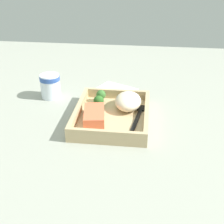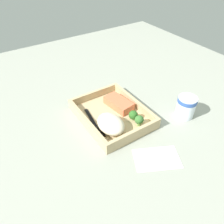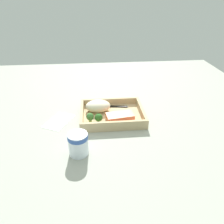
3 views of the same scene
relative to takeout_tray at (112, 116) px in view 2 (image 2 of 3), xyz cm
name	(u,v)px [view 2 (image 2 of 3)]	position (x,y,z in cm)	size (l,w,h in cm)	color
ground_plane	(112,120)	(0.00, 0.00, -1.60)	(160.00, 160.00, 2.00)	#95998C
takeout_tray	(112,116)	(0.00, 0.00, 0.00)	(27.28, 21.66, 1.20)	tan
tray_rim	(112,112)	(0.00, 0.00, 2.09)	(27.28, 21.66, 2.97)	tan
salmon_fillet	(119,103)	(-2.86, 4.89, 2.14)	(11.18, 5.85, 3.07)	#E46B46
mashed_potatoes	(111,124)	(5.87, -4.34, 3.07)	(11.06, 8.08, 4.94)	beige
broccoli_floret_1	(139,120)	(9.50, 4.75, 3.01)	(3.10, 3.10, 4.08)	#749A4F
broccoli_floret_2	(133,115)	(6.01, 4.97, 2.59)	(3.27, 3.27, 3.70)	#88A466
fork	(95,124)	(1.03, -7.83, 0.82)	(15.87, 3.87, 0.44)	black
paper_cup	(186,106)	(13.53, 22.83, 3.96)	(6.83, 6.83, 8.17)	white
receipt_slip	(157,158)	(23.00, 1.03, -0.48)	(8.52, 13.57, 0.24)	white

